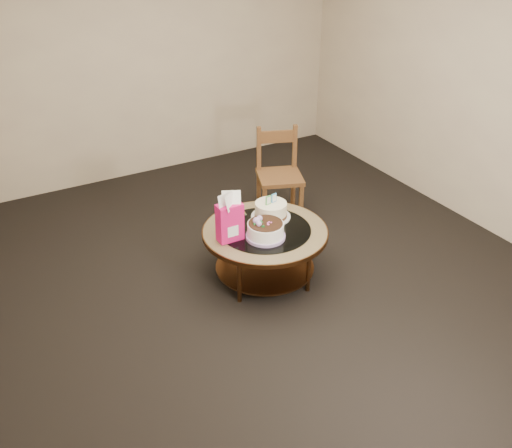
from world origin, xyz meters
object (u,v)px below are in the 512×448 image
gift_bag (230,217)px  cream_cake (271,210)px  coffee_table (265,238)px  dining_chair (279,174)px  decorated_cake (265,231)px

gift_bag → cream_cake: bearing=18.1°
coffee_table → gift_bag: (-0.32, 0.00, 0.28)m
coffee_table → cream_cake: cream_cake is taller
cream_cake → dining_chair: size_ratio=0.37×
gift_bag → dining_chair: (0.96, 0.84, -0.20)m
decorated_cake → dining_chair: bearing=53.3°
gift_bag → dining_chair: size_ratio=0.44×
cream_cake → gift_bag: bearing=-173.2°
decorated_cake → gift_bag: (-0.25, 0.11, 0.14)m
coffee_table → decorated_cake: 0.19m
cream_cake → gift_bag: size_ratio=0.83×
gift_bag → coffee_table: bearing=0.3°
gift_bag → decorated_cake: bearing=-24.1°
decorated_cake → dining_chair: (0.71, 0.96, -0.07)m
coffee_table → decorated_cake: bearing=-119.8°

